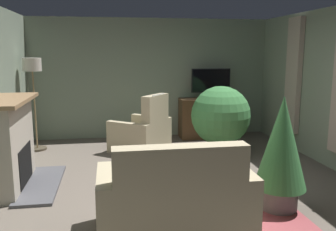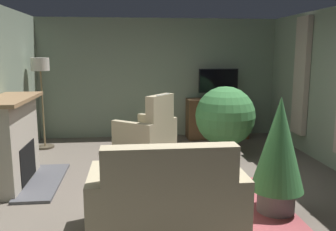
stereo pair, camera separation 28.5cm
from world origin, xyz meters
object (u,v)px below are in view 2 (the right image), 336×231
(armchair_near_window, at_px, (148,133))
(tv_cabinet, at_px, (217,119))
(folded_newspaper, at_px, (166,159))
(fireplace, at_px, (12,144))
(tv_remote, at_px, (172,159))
(potted_plant_on_hearth_side, at_px, (279,151))
(floor_lamp, at_px, (41,78))
(potted_plant_small_fern_corner, at_px, (225,117))
(television, at_px, (218,83))
(sofa_floral, at_px, (167,203))
(coffee_table, at_px, (158,165))

(armchair_near_window, bearing_deg, tv_cabinet, 28.81)
(tv_cabinet, distance_m, folded_newspaper, 3.12)
(tv_cabinet, bearing_deg, fireplace, -145.33)
(tv_remote, bearing_deg, potted_plant_on_hearth_side, -148.22)
(armchair_near_window, bearing_deg, floor_lamp, 169.46)
(potted_plant_small_fern_corner, bearing_deg, television, 81.18)
(tv_remote, height_order, armchair_near_window, armchair_near_window)
(sofa_floral, xyz_separation_m, floor_lamp, (-2.03, 3.61, 1.02))
(tv_cabinet, relative_size, television, 1.56)
(fireplace, xyz_separation_m, potted_plant_on_hearth_side, (3.34, -1.27, 0.15))
(armchair_near_window, relative_size, floor_lamp, 0.73)
(tv_cabinet, relative_size, floor_lamp, 0.75)
(tv_cabinet, height_order, television, television)
(armchair_near_window, distance_m, potted_plant_on_hearth_side, 3.19)
(potted_plant_on_hearth_side, height_order, potted_plant_small_fern_corner, potted_plant_on_hearth_side)
(floor_lamp, bearing_deg, folded_newspaper, -46.88)
(television, distance_m, tv_remote, 3.16)
(fireplace, xyz_separation_m, tv_remote, (2.21, -0.35, -0.18))
(armchair_near_window, bearing_deg, potted_plant_small_fern_corner, -24.44)
(fireplace, height_order, potted_plant_small_fern_corner, potted_plant_small_fern_corner)
(fireplace, relative_size, potted_plant_small_fern_corner, 1.17)
(tv_remote, bearing_deg, potted_plant_small_fern_corner, -58.88)
(coffee_table, relative_size, potted_plant_on_hearth_side, 0.79)
(tv_remote, distance_m, sofa_floral, 1.31)
(potted_plant_small_fern_corner, bearing_deg, armchair_near_window, 155.56)
(folded_newspaper, relative_size, potted_plant_on_hearth_side, 0.22)
(tv_remote, bearing_deg, sofa_floral, 151.69)
(tv_remote, xyz_separation_m, folded_newspaper, (-0.07, 0.02, -0.01))
(tv_remote, relative_size, potted_plant_on_hearth_side, 0.12)
(tv_cabinet, height_order, folded_newspaper, tv_cabinet)
(television, bearing_deg, tv_cabinet, 90.00)
(tv_remote, bearing_deg, folded_newspaper, 57.08)
(tv_remote, bearing_deg, floor_lamp, 24.56)
(tv_cabinet, distance_m, sofa_floral, 4.37)
(tv_cabinet, bearing_deg, coffee_table, -117.95)
(tv_remote, distance_m, armchair_near_window, 1.96)
(fireplace, height_order, television, television)
(folded_newspaper, bearing_deg, television, 47.53)
(potted_plant_small_fern_corner, bearing_deg, fireplace, -163.44)
(television, bearing_deg, tv_remote, -115.78)
(tv_remote, distance_m, potted_plant_on_hearth_side, 1.49)
(fireplace, distance_m, sofa_floral, 2.61)
(coffee_table, bearing_deg, floor_lamp, 130.39)
(television, xyz_separation_m, potted_plant_small_fern_corner, (-0.22, -1.41, -0.47))
(tv_cabinet, relative_size, armchair_near_window, 1.02)
(folded_newspaper, relative_size, floor_lamp, 0.17)
(potted_plant_on_hearth_side, xyz_separation_m, potted_plant_small_fern_corner, (-0.02, 2.26, -0.02))
(tv_remote, xyz_separation_m, floor_lamp, (-2.23, 2.32, 0.95))
(armchair_near_window, xyz_separation_m, floor_lamp, (-2.01, 0.37, 1.03))
(potted_plant_on_hearth_side, bearing_deg, sofa_floral, -164.32)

